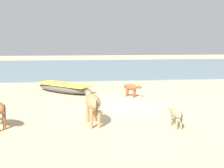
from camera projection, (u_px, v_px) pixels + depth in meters
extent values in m
plane|color=#CCB789|center=(129.00, 106.00, 11.37)|extent=(80.00, 80.00, 0.00)
cube|color=slate|center=(103.00, 67.00, 27.97)|extent=(60.00, 20.00, 0.08)
ellipsoid|color=#5B5651|center=(64.00, 88.00, 14.30)|extent=(3.65, 3.17, 0.52)
cube|color=#EAD84C|center=(64.00, 84.00, 14.26)|extent=(3.28, 2.88, 0.07)
cube|color=olive|center=(60.00, 85.00, 14.42)|extent=(0.65, 0.78, 0.04)
cylinder|color=olive|center=(42.00, 79.00, 15.15)|extent=(0.06, 0.06, 0.20)
cylinder|color=brown|center=(4.00, 122.00, 8.32)|extent=(0.11, 0.11, 0.54)
cylinder|color=#2D2119|center=(5.00, 111.00, 8.01)|extent=(0.04, 0.04, 0.44)
ellipsoid|color=#9E4C28|center=(131.00, 87.00, 13.14)|extent=(0.77, 0.76, 0.34)
ellipsoid|color=#9E4C28|center=(139.00, 87.00, 12.82)|extent=(0.29, 0.29, 0.18)
sphere|color=#2D2119|center=(141.00, 88.00, 12.76)|extent=(0.10, 0.10, 0.07)
cylinder|color=#9E4C28|center=(135.00, 94.00, 13.12)|extent=(0.08, 0.08, 0.39)
cylinder|color=#9E4C28|center=(133.00, 94.00, 12.99)|extent=(0.08, 0.08, 0.39)
cylinder|color=#9E4C28|center=(128.00, 92.00, 13.39)|extent=(0.08, 0.08, 0.39)
cylinder|color=#9E4C28|center=(126.00, 93.00, 13.26)|extent=(0.08, 0.08, 0.39)
cylinder|color=#2D2119|center=(124.00, 87.00, 13.38)|extent=(0.03, 0.03, 0.32)
ellipsoid|color=tan|center=(176.00, 114.00, 8.44)|extent=(0.37, 0.76, 0.32)
ellipsoid|color=tan|center=(170.00, 108.00, 8.89)|extent=(0.17, 0.25, 0.17)
sphere|color=#2D2119|center=(169.00, 108.00, 9.00)|extent=(0.07, 0.07, 0.07)
cylinder|color=tan|center=(171.00, 121.00, 8.68)|extent=(0.07, 0.07, 0.36)
cylinder|color=tan|center=(175.00, 121.00, 8.71)|extent=(0.07, 0.07, 0.36)
cylinder|color=tan|center=(177.00, 125.00, 8.27)|extent=(0.07, 0.07, 0.36)
cylinder|color=tan|center=(181.00, 125.00, 8.30)|extent=(0.07, 0.07, 0.36)
cylinder|color=#2D2119|center=(182.00, 118.00, 8.07)|extent=(0.02, 0.02, 0.30)
ellipsoid|color=tan|center=(93.00, 102.00, 8.70)|extent=(0.67, 1.27, 0.53)
ellipsoid|color=tan|center=(89.00, 95.00, 9.44)|extent=(0.30, 0.43, 0.29)
sphere|color=#2D2119|center=(88.00, 94.00, 9.61)|extent=(0.13, 0.13, 0.11)
cylinder|color=tan|center=(88.00, 114.00, 9.08)|extent=(0.12, 0.12, 0.60)
cylinder|color=tan|center=(95.00, 113.00, 9.15)|extent=(0.12, 0.12, 0.60)
cylinder|color=tan|center=(91.00, 120.00, 8.42)|extent=(0.12, 0.12, 0.60)
cylinder|color=tan|center=(99.00, 119.00, 8.49)|extent=(0.12, 0.12, 0.60)
cylinder|color=#2D2119|center=(97.00, 108.00, 8.10)|extent=(0.04, 0.04, 0.49)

